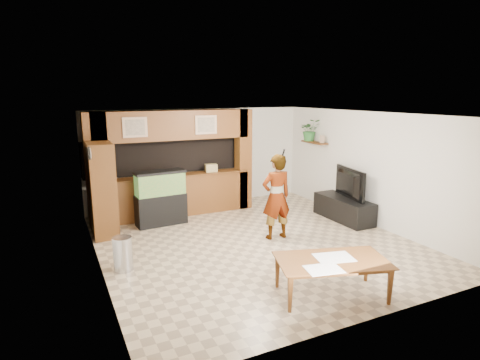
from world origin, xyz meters
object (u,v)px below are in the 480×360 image
television (345,183)px  dining_table (332,279)px  person (276,197)px  pantry_cabinet (102,190)px  aquarium (161,199)px

television → dining_table: (-2.65, -2.91, -0.61)m
person → dining_table: 2.66m
pantry_cabinet → television: size_ratio=1.60×
pantry_cabinet → dining_table: bearing=-57.6°
person → dining_table: bearing=79.5°
dining_table → pantry_cabinet: bearing=139.7°
pantry_cabinet → dining_table: pantry_cabinet is taller
person → pantry_cabinet: bearing=-26.9°
television → person: person is taller
pantry_cabinet → dining_table: (2.70, -4.26, -0.71)m
pantry_cabinet → television: 5.52m
aquarium → television: (4.06, -1.55, 0.28)m
television → pantry_cabinet: bearing=86.8°
aquarium → dining_table: (1.42, -4.46, -0.33)m
dining_table → television: bearing=65.0°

